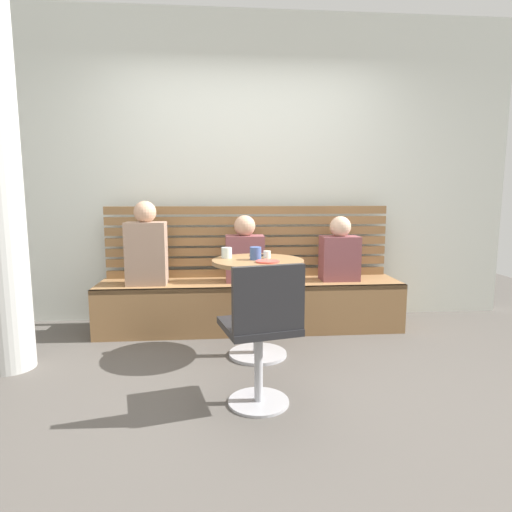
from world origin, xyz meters
TOP-DOWN VIEW (x-y plane):
  - ground at (0.00, 0.00)m, footprint 8.00×8.00m
  - back_wall at (0.00, 1.64)m, footprint 5.20×0.10m
  - booth_bench at (0.00, 1.20)m, footprint 2.70×0.52m
  - booth_backrest at (0.00, 1.44)m, footprint 2.65×0.04m
  - cafe_table at (0.01, 0.54)m, footprint 0.68×0.68m
  - white_chair at (-0.04, -0.27)m, footprint 0.48×0.48m
  - person_adult at (-0.91, 1.16)m, footprint 0.34×0.22m
  - person_child_left at (-0.05, 1.22)m, footprint 0.34×0.22m
  - person_child_middle at (0.81, 1.20)m, footprint 0.34×0.22m
  - cup_glass_short at (-0.22, 0.65)m, footprint 0.08×0.08m
  - cup_mug_blue at (-0.01, 0.54)m, footprint 0.08×0.08m
  - cup_espresso_small at (0.08, 0.61)m, footprint 0.06×0.06m
  - plate_small at (0.07, 0.41)m, footprint 0.17×0.17m
  - phone_on_table at (0.04, 0.72)m, footprint 0.16×0.12m

SIDE VIEW (x-z plane):
  - ground at x=0.00m, z-range 0.00..0.00m
  - booth_bench at x=0.00m, z-range 0.00..0.44m
  - white_chair at x=-0.04m, z-range 0.04..0.89m
  - cafe_table at x=0.01m, z-range 0.15..0.89m
  - person_child_middle at x=0.81m, z-range 0.40..0.99m
  - person_child_left at x=-0.05m, z-range 0.40..1.00m
  - phone_on_table at x=0.04m, z-range 0.74..0.75m
  - plate_small at x=0.07m, z-range 0.74..0.75m
  - person_adult at x=-0.91m, z-range 0.40..1.12m
  - cup_espresso_small at x=0.08m, z-range 0.74..0.79m
  - booth_backrest at x=0.00m, z-range 0.44..1.11m
  - cup_glass_short at x=-0.22m, z-range 0.74..0.82m
  - cup_mug_blue at x=-0.01m, z-range 0.74..0.83m
  - back_wall at x=0.00m, z-range 0.00..2.90m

